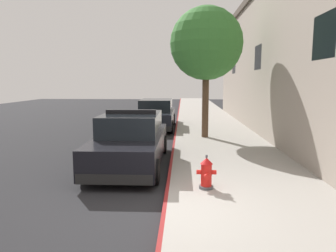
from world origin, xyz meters
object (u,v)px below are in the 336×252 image
object	(u,v)px
parked_car_silver_ahead	(156,115)
street_tree	(206,44)
police_cruiser	(131,141)
fire_hydrant	(206,173)

from	to	relation	value
parked_car_silver_ahead	street_tree	bearing A→B (deg)	-55.10
police_cruiser	fire_hydrant	distance (m)	3.19
parked_car_silver_ahead	fire_hydrant	size ratio (longest dim) A/B	6.37
police_cruiser	street_tree	xyz separation A→B (m)	(2.50, 4.27, 3.31)
police_cruiser	parked_car_silver_ahead	size ratio (longest dim) A/B	1.00
parked_car_silver_ahead	fire_hydrant	bearing A→B (deg)	-78.98
fire_hydrant	parked_car_silver_ahead	bearing A→B (deg)	101.02
parked_car_silver_ahead	police_cruiser	bearing A→B (deg)	-90.72
parked_car_silver_ahead	street_tree	world-z (taller)	street_tree
parked_car_silver_ahead	street_tree	size ratio (longest dim) A/B	0.89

